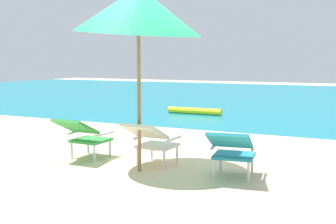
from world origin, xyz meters
The scene contains 7 objects.
ground_plane centered at (0.00, 4.00, 0.00)m, with size 40.00×40.00×0.00m, color beige.
ocean_band centered at (0.00, 12.22, 0.00)m, with size 40.00×18.00×0.01m, color teal.
swim_buoy centered at (-1.69, 5.71, 0.10)m, with size 0.18×0.18×1.60m, color yellow.
lounge_chair_left centered at (-1.18, -0.19, 0.40)m, with size 0.56×0.89×0.68m.
lounge_chair_center centered at (-0.03, -0.12, 0.40)m, with size 0.57×0.89×0.68m.
lounge_chair_right centered at (1.21, -0.28, 0.40)m, with size 0.65×0.94×0.68m.
beach_umbrella_center centered at (-0.07, -0.43, 2.20)m, with size 2.42×2.41×2.59m.
Camera 1 is at (2.77, -5.51, 1.55)m, focal length 45.66 mm.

